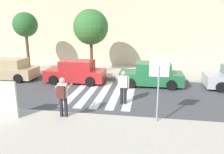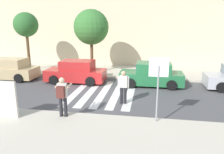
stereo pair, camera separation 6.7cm
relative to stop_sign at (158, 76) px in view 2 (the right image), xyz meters
The scene contains 18 objects.
ground_plane 5.05m from the stop_sign, 130.51° to the left, with size 120.00×120.00×0.00m, color #4C4C4F.
sidewalk_near 4.49m from the stop_sign, 138.03° to the right, with size 60.00×6.00×0.14m, color beige.
sidewalk_far 10.16m from the stop_sign, 107.49° to the left, with size 60.00×4.80×0.14m, color beige.
building_facade_far 14.27m from the stop_sign, 102.16° to the left, with size 56.00×4.00×6.47m, color beige.
crosswalk_stripe_0 6.25m from the stop_sign, 141.12° to the left, with size 0.44×5.20×0.01m, color silver.
crosswalk_stripe_1 5.69m from the stop_sign, 135.68° to the left, with size 0.44×5.20×0.01m, color silver.
crosswalk_stripe_2 5.19m from the stop_sign, 128.95° to the left, with size 0.44×5.20×0.01m, color silver.
crosswalk_stripe_3 4.77m from the stop_sign, 120.64° to the left, with size 0.44×5.20×0.01m, color silver.
crosswalk_stripe_4 4.46m from the stop_sign, 110.63° to the left, with size 0.44×5.20×0.01m, color silver.
stop_sign is the anchor object (origin of this frame).
photographer_with_backpack 4.03m from the stop_sign, behind, with size 0.62×0.87×1.72m.
pedestrian_crossing 2.89m from the stop_sign, 126.95° to the left, with size 0.58×0.25×1.72m.
parked_car_tan 12.07m from the stop_sign, 151.05° to the left, with size 4.10×1.92×1.55m.
parked_car_red 8.01m from the stop_sign, 132.70° to the left, with size 4.10×1.92×1.55m.
parked_car_green 5.96m from the stop_sign, 91.59° to the left, with size 4.10×1.92×1.55m.
street_tree_west 13.55m from the stop_sign, 140.92° to the left, with size 1.98×1.98×4.78m.
street_tree_center 9.62m from the stop_sign, 120.68° to the left, with size 2.68×2.68×4.95m.
advertising_board 6.43m from the stop_sign, behind, with size 1.10×0.11×1.60m.
Camera 2 is at (2.59, -11.95, 4.05)m, focal length 35.00 mm.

